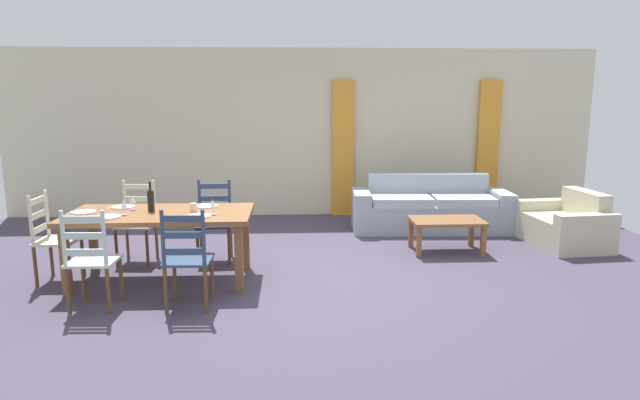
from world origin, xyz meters
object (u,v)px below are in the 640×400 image
Objects in this scene: wine_bottle at (151,201)px; coffee_table at (447,224)px; dining_chair_far_right at (214,221)px; armchair_upholstered at (567,226)px; dining_chair_near_left at (91,260)px; dining_chair_near_right at (187,259)px; dining_chair_head_west at (53,238)px; couch at (429,209)px; coffee_cup_primary at (193,207)px; wine_glass_near_right at (213,204)px; wine_glass_far_left at (132,200)px; dining_chair_far_left at (137,222)px; wine_glass_near_left at (124,204)px; dining_table at (160,220)px.

wine_bottle reaches higher than coffee_table.
armchair_upholstered is at bearing 5.76° from dining_chair_far_right.
dining_chair_near_left and dining_chair_near_right have the same top height.
couch is at bearing 25.11° from dining_chair_head_west.
coffee_table is (2.98, 0.94, -0.44)m from coffee_cup_primary.
dining_chair_near_left reaches higher than couch.
dining_chair_head_west is 3.04× the size of wine_bottle.
wine_glass_near_right is 1.00× the size of wine_glass_far_left.
dining_chair_near_right is 1.24m from wine_glass_far_left.
wine_glass_far_left is 3.77m from coffee_table.
wine_glass_near_right is (0.12, -0.90, 0.38)m from dining_chair_far_right.
coffee_cup_primary is at bearing 145.33° from wine_glass_near_right.
dining_chair_far_left is (-0.88, 1.54, 0.00)m from dining_chair_near_right.
wine_glass_near_left is 5.55m from armchair_upholstered.
dining_chair_far_left is at bearing -176.90° from coffee_table.
wine_glass_far_left is at bearing 128.51° from dining_chair_near_right.
wine_glass_near_left is 0.26m from wine_glass_far_left.
dining_chair_near_left is 0.77m from wine_glass_near_left.
coffee_cup_primary is at bearing -165.60° from armchair_upholstered.
wine_glass_near_left is 0.07× the size of couch.
couch is at bearing 37.29° from dining_chair_near_left.
dining_chair_far_left is 10.67× the size of coffee_cup_primary.
dining_chair_far_right is 3.29m from couch.
dining_chair_far_right is 0.98m from wine_bottle.
dining_chair_far_left is 0.89m from wine_bottle.
dining_chair_far_right is (0.91, -0.00, 0.00)m from dining_chair_far_left.
dining_chair_near_left is at bearing -120.47° from dining_table.
dining_chair_head_west is 4.56m from coffee_table.
couch is 2.57× the size of coffee_table.
wine_glass_near_left is 1.00× the size of wine_glass_near_right.
dining_chair_head_west is at bearing 152.21° from dining_chair_near_right.
dining_chair_near_left is 1.00× the size of dining_chair_near_right.
dining_chair_near_right reaches higher than couch.
dining_chair_head_west is at bearing 179.01° from coffee_cup_primary.
dining_chair_head_west is 10.67× the size of coffee_cup_primary.
couch is at bearing 32.49° from dining_table.
couch is at bearing 25.63° from dining_chair_far_right.
wine_bottle is 0.14× the size of couch.
wine_glass_near_left is at bearing -92.32° from wine_glass_far_left.
dining_chair_near_right is at bearing -61.86° from dining_table.
dining_chair_head_west is 5.03m from couch.
dining_chair_far_left is 0.99m from dining_chair_head_west.
wine_glass_far_left is at bearing -167.41° from coffee_table.
wine_glass_near_right is at bearing -82.20° from dining_chair_far_right.
wine_glass_near_left is (0.81, -0.16, 0.38)m from dining_chair_head_west.
coffee_cup_primary is 0.10× the size of coffee_table.
dining_chair_near_left is at bearing -89.77° from dining_chair_far_left.
dining_chair_far_left is at bearing 137.53° from coffee_cup_primary.
wine_glass_near_right reaches higher than armchair_upholstered.
dining_chair_head_west is at bearing 178.07° from dining_table.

